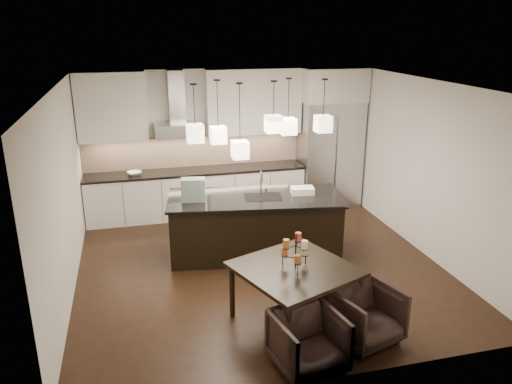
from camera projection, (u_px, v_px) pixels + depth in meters
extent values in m
cube|color=black|center=(259.00, 266.00, 7.86)|extent=(5.50, 5.50, 0.02)
cube|color=white|center=(260.00, 84.00, 6.95)|extent=(5.50, 5.50, 0.02)
cube|color=silver|center=(224.00, 140.00, 9.93)|extent=(5.50, 0.02, 2.80)
cube|color=silver|center=(330.00, 262.00, 4.87)|extent=(5.50, 0.02, 2.80)
cube|color=silver|center=(63.00, 195.00, 6.76)|extent=(0.02, 5.50, 2.80)
cube|color=silver|center=(425.00, 168.00, 8.05)|extent=(0.02, 5.50, 2.80)
cube|color=#B7B7BA|center=(329.00, 154.00, 10.18)|extent=(1.20, 0.72, 2.15)
cube|color=silver|center=(333.00, 85.00, 9.73)|extent=(1.26, 0.72, 0.65)
cube|color=silver|center=(197.00, 193.00, 9.79)|extent=(4.21, 0.62, 0.88)
cube|color=black|center=(196.00, 171.00, 9.65)|extent=(4.21, 0.66, 0.04)
cube|color=beige|center=(194.00, 150.00, 9.81)|extent=(4.21, 0.02, 0.63)
cube|color=silver|center=(111.00, 107.00, 9.02)|extent=(1.25, 0.35, 1.25)
cube|color=silver|center=(254.00, 101.00, 9.64)|extent=(1.85, 0.35, 1.25)
cube|color=#B7B7BA|center=(178.00, 129.00, 9.36)|extent=(0.90, 0.52, 0.24)
cube|color=#B7B7BA|center=(176.00, 96.00, 9.27)|extent=(0.30, 0.28, 0.96)
imported|color=silver|center=(135.00, 173.00, 9.31)|extent=(0.33, 0.33, 0.06)
cube|color=black|center=(255.00, 226.00, 8.12)|extent=(2.81, 1.48, 0.94)
cube|color=black|center=(255.00, 198.00, 7.96)|extent=(2.91, 1.57, 0.04)
cube|color=#1E4936|center=(193.00, 190.00, 7.72)|extent=(0.39, 0.25, 0.36)
cube|color=silver|center=(302.00, 190.00, 8.09)|extent=(0.40, 0.31, 0.11)
cylinder|color=beige|center=(305.00, 251.00, 6.13)|extent=(0.10, 0.10, 0.10)
cylinder|color=#D35A31|center=(285.00, 252.00, 6.11)|extent=(0.10, 0.10, 0.10)
cylinder|color=#AB5E28|center=(298.00, 259.00, 5.92)|extent=(0.10, 0.10, 0.10)
cylinder|color=#D35A31|center=(298.00, 237.00, 6.13)|extent=(0.10, 0.10, 0.10)
cylinder|color=#AB5E28|center=(286.00, 244.00, 5.94)|extent=(0.10, 0.10, 0.10)
cylinder|color=beige|center=(305.00, 245.00, 5.91)|extent=(0.10, 0.10, 0.10)
imported|color=black|center=(308.00, 342.00, 5.41)|extent=(0.83, 0.85, 0.66)
imported|color=black|center=(365.00, 315.00, 5.90)|extent=(0.91, 0.93, 0.68)
cube|color=beige|center=(195.00, 133.00, 7.30)|extent=(0.24, 0.24, 0.26)
cube|color=beige|center=(218.00, 135.00, 7.85)|extent=(0.24, 0.24, 0.26)
cube|color=beige|center=(274.00, 124.00, 7.66)|extent=(0.24, 0.24, 0.26)
cube|color=beige|center=(288.00, 126.00, 8.07)|extent=(0.24, 0.24, 0.26)
cube|color=beige|center=(323.00, 124.00, 7.92)|extent=(0.24, 0.24, 0.26)
cube|color=beige|center=(240.00, 150.00, 7.51)|extent=(0.24, 0.24, 0.26)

